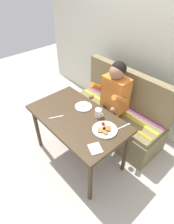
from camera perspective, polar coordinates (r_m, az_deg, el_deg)
The scene contains 11 objects.
ground_plane at distance 2.71m, azimuth -2.42°, elevation -13.23°, with size 8.00×8.00×0.00m, color beige.
back_wall at distance 2.77m, azimuth 18.61°, elevation 19.44°, with size 4.40×0.10×2.60m, color beige.
table at distance 2.24m, azimuth -2.87°, elevation -3.06°, with size 1.20×0.70×0.73m.
couch at distance 2.86m, azimuth 9.19°, elevation -0.86°, with size 1.44×0.56×1.00m.
person at distance 2.51m, azimuth 7.50°, elevation 4.63°, with size 0.45×0.61×1.21m.
plate_breakfast at distance 2.02m, azimuth 5.39°, elevation -5.31°, with size 0.27×0.27×0.05m.
plate_eggs at distance 2.32m, azimuth -1.10°, elevation 1.69°, with size 0.21×0.21×0.04m.
coffee_mug at distance 2.16m, azimuth 3.51°, elevation -0.27°, with size 0.12×0.08×0.10m.
napkin at distance 1.85m, azimuth 2.53°, elevation -11.01°, with size 0.14×0.12×0.01m, color white.
fork at distance 2.20m, azimuth -9.33°, elevation -1.53°, with size 0.01×0.17×0.01m, color silver.
knife at distance 2.09m, azimuth 10.90°, elevation -4.39°, with size 0.01×0.20×0.01m, color silver.
Camera 1 is at (1.31, -1.02, 2.15)m, focal length 30.10 mm.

